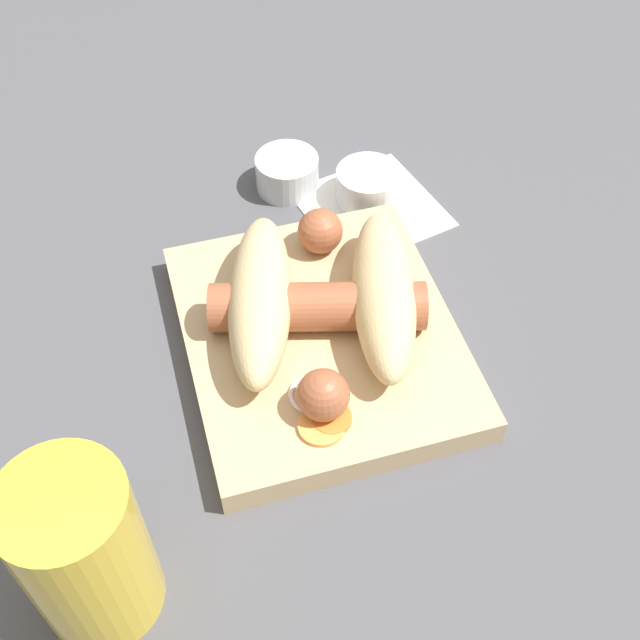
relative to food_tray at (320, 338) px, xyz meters
The scene contains 9 objects.
ground_plane 0.01m from the food_tray, ahead, with size 3.00×3.00×0.00m, color #4C4C51.
food_tray is the anchor object (origin of this frame).
bread_roll 0.04m from the food_tray, 150.65° to the left, with size 0.19×0.17×0.05m.
sausage 0.03m from the food_tray, 154.28° to the left, with size 0.18×0.16×0.04m.
pickled_veggies 0.07m from the food_tray, 15.74° to the right, with size 0.06×0.05×0.00m.
napkin 0.16m from the food_tray, 147.55° to the left, with size 0.13×0.13×0.00m.
condiment_cup_near 0.17m from the food_tray, 149.66° to the left, with size 0.06×0.06×0.03m.
condiment_cup_far 0.18m from the food_tray, behind, with size 0.06×0.06×0.03m.
drink_glass 0.23m from the food_tray, 50.40° to the right, with size 0.07×0.07×0.12m.
Camera 1 is at (0.35, -0.10, 0.47)m, focal length 45.00 mm.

